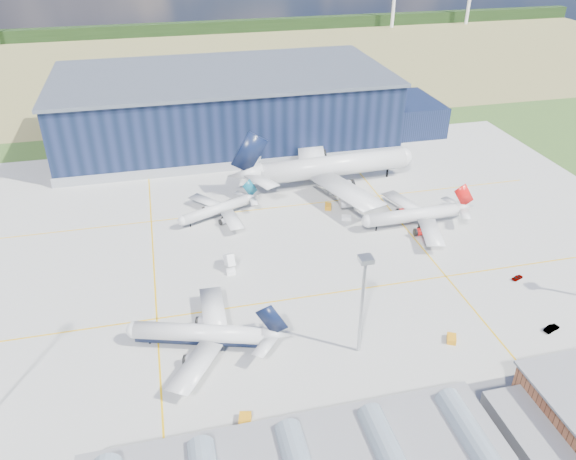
% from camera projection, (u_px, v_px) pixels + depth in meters
% --- Properties ---
extents(ground, '(600.00, 600.00, 0.00)m').
position_uv_depth(ground, '(279.00, 275.00, 138.67)').
color(ground, '#385A21').
rests_on(ground, ground).
extents(apron, '(220.00, 160.00, 0.08)m').
position_uv_depth(apron, '(271.00, 254.00, 147.05)').
color(apron, gray).
rests_on(apron, ground).
extents(farmland, '(600.00, 220.00, 0.01)m').
position_uv_depth(farmland, '(196.00, 62.00, 323.26)').
color(farmland, olive).
rests_on(farmland, ground).
extents(treeline, '(600.00, 8.00, 8.00)m').
position_uv_depth(treeline, '(184.00, 28.00, 388.36)').
color(treeline, black).
rests_on(treeline, ground).
extents(hangar, '(145.00, 62.00, 26.10)m').
position_uv_depth(hangar, '(231.00, 110.00, 212.90)').
color(hangar, black).
rests_on(hangar, ground).
extents(light_mast_center, '(2.60, 2.60, 23.00)m').
position_uv_depth(light_mast_center, '(363.00, 290.00, 107.70)').
color(light_mast_center, '#B0B2B7').
rests_on(light_mast_center, ground).
extents(airliner_navy, '(42.79, 42.31, 11.18)m').
position_uv_depth(airliner_navy, '(198.00, 325.00, 113.74)').
color(airliner_navy, silver).
rests_on(airliner_navy, ground).
extents(airliner_red, '(34.92, 34.18, 11.26)m').
position_uv_depth(airliner_red, '(414.00, 209.00, 156.83)').
color(airliner_red, silver).
rests_on(airliner_red, ground).
extents(airliner_widebody, '(65.65, 64.38, 20.31)m').
position_uv_depth(airliner_widebody, '(334.00, 156.00, 178.21)').
color(airliner_widebody, silver).
rests_on(airliner_widebody, ground).
extents(airliner_regional, '(35.69, 35.38, 8.91)m').
position_uv_depth(airliner_regional, '(216.00, 205.00, 161.43)').
color(airliner_regional, silver).
rests_on(airliner_regional, ground).
extents(gse_tug_a, '(2.92, 3.91, 1.46)m').
position_uv_depth(gse_tug_a, '(245.00, 422.00, 98.79)').
color(gse_tug_a, orange).
rests_on(gse_tug_a, ground).
extents(gse_tug_b, '(2.95, 3.35, 1.22)m').
position_uv_depth(gse_tug_b, '(451.00, 339.00, 117.67)').
color(gse_tug_b, orange).
rests_on(gse_tug_b, ground).
extents(gse_tug_c, '(2.78, 3.50, 1.33)m').
position_uv_depth(gse_tug_c, '(328.00, 207.00, 168.57)').
color(gse_tug_c, orange).
rests_on(gse_tug_c, ground).
extents(gse_cart_b, '(3.18, 2.58, 1.20)m').
position_uv_depth(gse_cart_b, '(346.00, 218.00, 162.74)').
color(gse_cart_b, white).
rests_on(gse_cart_b, ground).
extents(airstair, '(2.51, 4.87, 2.98)m').
position_uv_depth(airstair, '(229.00, 263.00, 140.86)').
color(airstair, white).
rests_on(airstair, ground).
extents(car_a, '(3.43, 2.35, 1.08)m').
position_uv_depth(car_a, '(517.00, 277.00, 137.04)').
color(car_a, '#99999E').
rests_on(car_a, ground).
extents(car_b, '(4.11, 2.55, 1.28)m').
position_uv_depth(car_b, '(552.00, 328.00, 120.58)').
color(car_b, '#99999E').
rests_on(car_b, ground).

